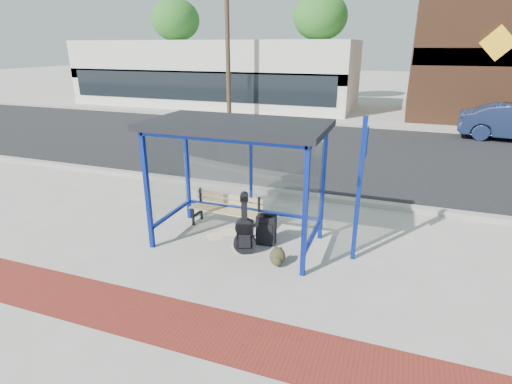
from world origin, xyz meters
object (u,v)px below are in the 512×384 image
at_px(bench, 226,208).
at_px(guitar_bag, 245,233).
at_px(suitcase, 266,230).
at_px(backpack, 277,257).

relative_size(bench, guitar_bag, 1.39).
xyz_separation_m(bench, suitcase, (1.06, -0.47, -0.12)).
bearing_deg(bench, guitar_bag, -46.93).
height_order(bench, suitcase, bench).
distance_m(bench, suitcase, 1.17).
relative_size(bench, backpack, 4.77).
distance_m(suitcase, backpack, 0.86).
bearing_deg(suitcase, guitar_bag, -123.55).
bearing_deg(guitar_bag, suitcase, 42.54).
distance_m(bench, backpack, 1.95).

